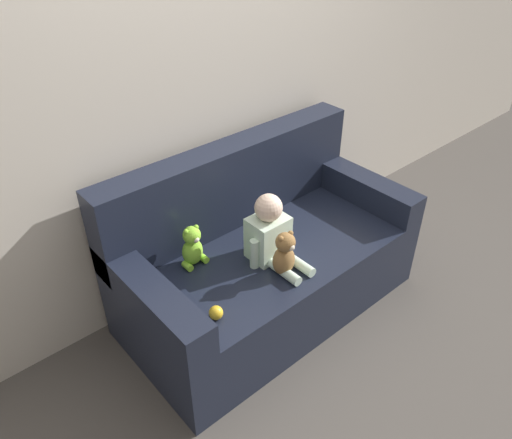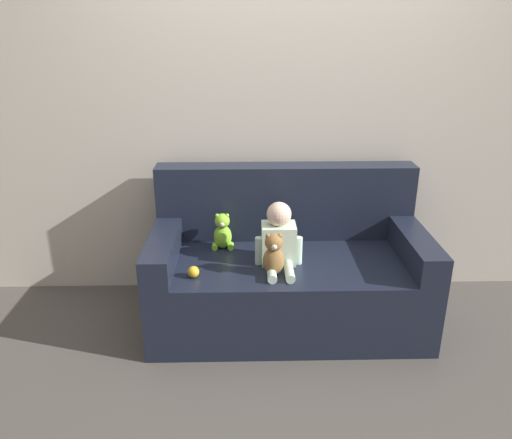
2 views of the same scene
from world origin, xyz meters
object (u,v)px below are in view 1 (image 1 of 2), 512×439
Objects in this scene: person_baby at (270,233)px; teddy_bear_brown at (284,254)px; toy_ball at (216,313)px; couch at (262,257)px; plush_toy_side at (192,247)px.

person_baby is 1.48× the size of teddy_bear_brown.
person_baby reaches higher than toy_ball.
couch is at bearing 63.36° from person_baby.
couch is 4.42× the size of person_baby.
teddy_bear_brown is 3.82× the size of toy_ball.
teddy_bear_brown is 1.09× the size of plush_toy_side.
couch reaches higher than plush_toy_side.
plush_toy_side is at bearing 146.93° from person_baby.
teddy_bear_brown is at bearing -110.65° from couch.
toy_ball is at bearing -111.06° from plush_toy_side.
teddy_bear_brown reaches higher than toy_ball.
couch reaches higher than teddy_bear_brown.
couch is at bearing 28.56° from toy_ball.
toy_ball is (-0.56, -0.30, 0.15)m from couch.
teddy_bear_brown is (-0.11, -0.28, 0.25)m from couch.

